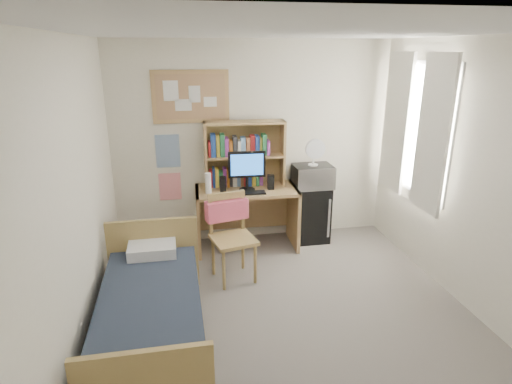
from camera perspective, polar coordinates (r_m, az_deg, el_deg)
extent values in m
cube|color=slate|center=(4.25, 4.88, -17.41)|extent=(3.60, 4.20, 0.02)
cube|color=white|center=(3.44, 6.14, 20.47)|extent=(3.60, 4.20, 0.02)
cube|color=white|center=(5.61, -0.37, 6.46)|extent=(3.60, 0.04, 2.60)
cube|color=white|center=(1.94, 23.57, -20.82)|extent=(3.60, 0.04, 2.60)
cube|color=white|center=(3.61, -23.31, -2.12)|extent=(0.04, 4.20, 2.60)
cube|color=white|center=(4.46, 28.30, 0.96)|extent=(0.04, 4.20, 2.60)
cube|color=white|center=(5.33, 20.51, 7.92)|extent=(0.10, 1.40, 1.70)
cube|color=white|center=(4.98, 22.51, 7.00)|extent=(0.04, 0.55, 1.70)
cube|color=white|center=(5.65, 18.21, 8.72)|extent=(0.04, 0.55, 1.70)
cube|color=tan|center=(5.42, -8.70, 12.45)|extent=(0.94, 0.03, 0.64)
cube|color=#26579B|center=(5.53, -11.69, 5.36)|extent=(0.30, 0.01, 0.42)
cube|color=red|center=(5.65, -11.38, 0.72)|extent=(0.28, 0.01, 0.36)
cube|color=tan|center=(5.53, -1.26, -3.50)|extent=(1.30, 0.68, 0.80)
cube|color=#A98D50|center=(4.74, -3.03, -6.25)|extent=(0.59, 0.59, 0.98)
cube|color=black|center=(5.81, 7.27, -2.77)|extent=(0.45, 0.45, 0.76)
cube|color=#1B2230|center=(4.00, -13.76, -16.00)|extent=(0.91, 1.79, 0.49)
cube|color=tan|center=(5.42, -1.52, 5.09)|extent=(1.02, 0.29, 0.83)
cube|color=black|center=(5.27, -1.22, 2.76)|extent=(0.46, 0.05, 0.49)
cube|color=black|center=(5.20, -1.01, -0.13)|extent=(0.42, 0.15, 0.02)
cube|color=black|center=(5.28, -4.44, 1.04)|extent=(0.08, 0.08, 0.19)
cube|color=black|center=(5.35, 1.98, 1.34)|extent=(0.08, 0.08, 0.19)
cylinder|color=silver|center=(5.22, -6.38, 1.18)|extent=(0.08, 0.08, 0.25)
cube|color=#E55771|center=(4.81, -3.92, -2.39)|extent=(0.50, 0.25, 0.23)
cube|color=#B5B5BA|center=(5.62, 7.54, 2.14)|extent=(0.49, 0.38, 0.29)
cylinder|color=silver|center=(5.54, 7.67, 5.12)|extent=(0.25, 0.25, 0.32)
cube|color=silver|center=(4.50, -13.68, -7.41)|extent=(0.48, 0.34, 0.11)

